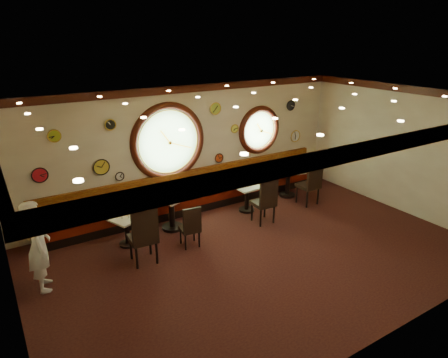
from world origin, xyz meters
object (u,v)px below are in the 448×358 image
chair_c (266,198)px  condiment_c_salt (245,184)px  condiment_a_bottle (127,212)px  condiment_d_salt (286,168)px  chair_a (144,232)px  condiment_d_pepper (289,168)px  condiment_b_bottle (175,189)px  table_b (172,207)px  condiment_a_pepper (128,216)px  condiment_a_salt (122,217)px  chair_b (191,224)px  condiment_b_salt (169,192)px  table_c (247,195)px  condiment_c_bottle (248,180)px  table_a (127,228)px  condiment_b_pepper (174,193)px  table_d (288,179)px  waiter (38,246)px  chair_d (311,181)px  condiment_c_pepper (249,184)px  condiment_d_bottle (291,166)px

chair_c → condiment_c_salt: chair_c is taller
condiment_a_bottle → condiment_d_salt: bearing=3.2°
chair_a → condiment_d_pepper: size_ratio=8.52×
condiment_d_pepper → condiment_b_bottle: condiment_b_bottle is taller
table_b → condiment_a_pepper: bearing=-167.5°
chair_a → condiment_a_salt: chair_a is taller
chair_b → condiment_b_salt: condiment_b_salt is taller
table_b → condiment_a_bottle: 1.12m
table_c → condiment_a_salt: 3.34m
condiment_c_bottle → table_c: bearing=-135.9°
chair_c → condiment_a_pepper: size_ratio=7.60×
chair_b → condiment_d_salt: bearing=24.7°
condiment_a_salt → condiment_b_bottle: bearing=10.6°
table_a → condiment_b_bottle: size_ratio=4.45×
condiment_b_salt → condiment_c_salt: (2.02, -0.16, -0.17)m
condiment_d_salt → condiment_b_pepper: size_ratio=1.15×
condiment_c_bottle → table_d: bearing=4.0°
table_a → table_d: (4.81, 0.30, 0.08)m
condiment_d_pepper → table_c: bearing=-172.9°
condiment_c_salt → waiter: bearing=-171.1°
table_d → condiment_b_bottle: 3.53m
chair_b → table_d: bearing=23.9°
table_a → condiment_a_pepper: size_ratio=8.07×
chair_c → condiment_b_salt: bearing=156.8°
chair_d → condiment_c_pepper: bearing=160.4°
chair_a → condiment_b_pepper: chair_a is taller
table_a → table_b: bearing=9.4°
condiment_b_pepper → waiter: bearing=-164.4°
table_a → condiment_c_salt: 3.18m
condiment_b_bottle → condiment_d_bottle: size_ratio=1.16×
chair_d → condiment_b_bottle: bearing=167.3°
table_a → chair_c: size_ratio=1.06×
table_d → condiment_b_salt: size_ratio=7.60×
table_b → condiment_b_bottle: (0.15, 0.06, 0.41)m
condiment_c_salt → waiter: waiter is taller
table_d → condiment_c_bottle: size_ratio=4.78×
condiment_c_bottle → waiter: bearing=-170.1°
condiment_d_salt → condiment_a_salt: bearing=-176.0°
condiment_c_pepper → condiment_b_salt: bearing=175.3°
table_c → condiment_b_bottle: (-1.93, 0.17, 0.51)m
chair_b → condiment_b_pepper: (0.08, 0.96, 0.37)m
condiment_a_salt → chair_a: bearing=-81.6°
condiment_d_salt → waiter: (-6.55, -1.04, 0.02)m
table_d → condiment_d_bottle: 0.41m
table_d → chair_d: 0.83m
chair_b → condiment_c_pepper: chair_b is taller
condiment_b_salt → waiter: waiter is taller
condiment_d_salt → condiment_a_bottle: size_ratio=0.66×
condiment_b_pepper → chair_d: bearing=-9.8°
chair_b → condiment_c_pepper: (2.14, 0.88, 0.21)m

